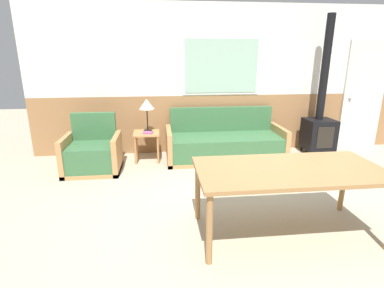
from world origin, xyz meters
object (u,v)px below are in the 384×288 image
armchair (93,154)px  dining_table (289,174)px  couch (224,144)px  table_lamp (147,105)px  wood_stove (320,121)px  side_table (147,138)px

armchair → dining_table: 3.15m
couch → table_lamp: size_ratio=3.64×
couch → wood_stove: 1.85m
couch → side_table: bearing=177.9°
table_lamp → wood_stove: (3.18, -0.05, -0.35)m
table_lamp → armchair: bearing=-150.8°
armchair → wood_stove: wood_stove is taller
table_lamp → dining_table: size_ratio=0.31×
side_table → dining_table: size_ratio=0.28×
table_lamp → dining_table: (1.49, -2.54, -0.31)m
table_lamp → wood_stove: bearing=-1.0°
armchair → table_lamp: table_lamp is taller
armchair → table_lamp: bearing=13.9°
couch → side_table: size_ratio=4.03×
armchair → wood_stove: bearing=-9.1°
couch → armchair: 2.27m
couch → side_table: 1.40m
couch → armchair: (-2.24, -0.36, 0.01)m
table_lamp → wood_stove: size_ratio=0.23×
side_table → dining_table: (1.51, -2.46, 0.25)m
armchair → couch: bearing=-6.2°
side_table → dining_table: 2.90m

